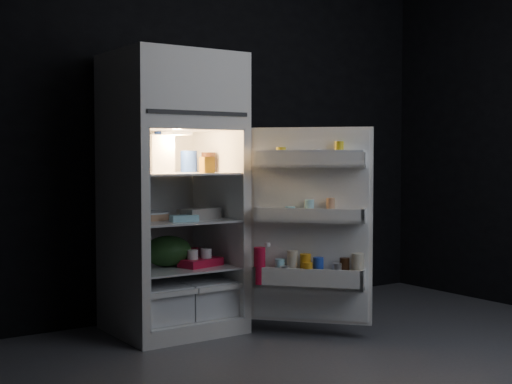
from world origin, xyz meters
TOP-DOWN VIEW (x-y plane):
  - floor at (0.00, 0.00)m, footprint 4.00×3.40m
  - wall_back at (0.00, 1.70)m, footprint 4.00×0.00m
  - refrigerator at (-0.49, 1.32)m, footprint 0.76×0.71m
  - fridge_door at (0.14, 0.66)m, footprint 0.63×0.66m
  - milk_jug at (-0.55, 1.36)m, footprint 0.16×0.16m
  - mayo_jar at (-0.34, 1.34)m, footprint 0.13×0.13m
  - jam_jar at (-0.22, 1.29)m, footprint 0.11×0.11m
  - amber_bottle at (-0.76, 1.42)m, footprint 0.09×0.09m
  - small_carton at (-0.36, 1.07)m, footprint 0.08×0.06m
  - egg_carton at (-0.34, 1.18)m, footprint 0.30×0.19m
  - pie at (-0.65, 1.37)m, footprint 0.39×0.39m
  - flat_package at (-0.50, 1.11)m, footprint 0.18×0.11m
  - wrapped_pkg at (-0.32, 1.38)m, footprint 0.15×0.13m
  - produce_bag at (-0.53, 1.28)m, footprint 0.36×0.32m
  - yogurt_tray at (-0.36, 1.16)m, footprint 0.30×0.21m
  - small_can_red at (-0.29, 1.39)m, footprint 0.09×0.09m
  - small_can_silver at (-0.20, 1.43)m, footprint 0.08×0.08m

SIDE VIEW (x-z plane):
  - floor at x=0.00m, z-range 0.00..0.00m
  - yogurt_tray at x=-0.36m, z-range 0.43..0.48m
  - small_can_red at x=-0.29m, z-range 0.43..0.52m
  - small_can_silver at x=-0.20m, z-range 0.43..0.52m
  - produce_bag at x=-0.53m, z-range 0.43..0.62m
  - fridge_door at x=0.14m, z-range 0.07..1.29m
  - pie at x=-0.65m, z-range 0.73..0.77m
  - flat_package at x=-0.50m, z-range 0.73..0.77m
  - wrapped_pkg at x=-0.32m, z-range 0.73..0.78m
  - egg_carton at x=-0.34m, z-range 0.73..0.80m
  - refrigerator at x=-0.49m, z-range 0.07..1.85m
  - small_carton at x=-0.36m, z-range 1.03..1.13m
  - jam_jar at x=-0.22m, z-range 1.03..1.16m
  - mayo_jar at x=-0.34m, z-range 1.03..1.17m
  - amber_bottle at x=-0.76m, z-range 1.03..1.25m
  - milk_jug at x=-0.55m, z-range 1.03..1.27m
  - wall_back at x=0.00m, z-range 0.00..2.70m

